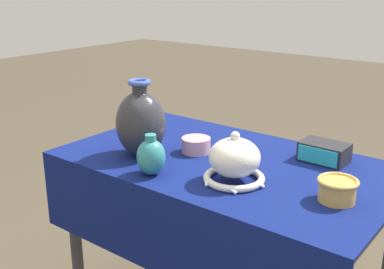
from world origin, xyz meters
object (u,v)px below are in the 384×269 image
(cup_wide_ochre, at_px, (337,189))
(vase_tall_bulbous, at_px, (141,123))
(pot_squat_rose, at_px, (196,145))
(mosaic_tile_box, at_px, (324,152))
(jar_round_teal, at_px, (151,157))
(vase_dome_bell, at_px, (234,162))

(cup_wide_ochre, bearing_deg, vase_tall_bulbous, -174.60)
(vase_tall_bulbous, xyz_separation_m, pot_squat_rose, (0.13, 0.14, -0.09))
(cup_wide_ochre, bearing_deg, mosaic_tile_box, 119.62)
(cup_wide_ochre, bearing_deg, jar_round_teal, -162.07)
(jar_round_teal, relative_size, cup_wide_ochre, 1.15)
(vase_dome_bell, distance_m, jar_round_teal, 0.26)
(vase_tall_bulbous, distance_m, mosaic_tile_box, 0.63)
(pot_squat_rose, xyz_separation_m, jar_round_teal, (0.01, -0.25, 0.03))
(vase_dome_bell, xyz_separation_m, jar_round_teal, (-0.23, -0.11, -0.00))
(cup_wide_ochre, bearing_deg, vase_dome_bell, -168.64)
(vase_dome_bell, xyz_separation_m, cup_wide_ochre, (0.30, 0.06, -0.03))
(vase_tall_bulbous, distance_m, pot_squat_rose, 0.21)
(vase_dome_bell, height_order, jar_round_teal, vase_dome_bell)
(mosaic_tile_box, bearing_deg, vase_tall_bulbous, -146.90)
(vase_tall_bulbous, relative_size, mosaic_tile_box, 1.71)
(mosaic_tile_box, xyz_separation_m, jar_round_teal, (-0.38, -0.44, 0.03))
(vase_tall_bulbous, bearing_deg, vase_dome_bell, 0.63)
(vase_tall_bulbous, height_order, cup_wide_ochre, vase_tall_bulbous)
(vase_tall_bulbous, bearing_deg, mosaic_tile_box, 32.30)
(pot_squat_rose, bearing_deg, vase_dome_bell, -28.31)
(jar_round_teal, bearing_deg, mosaic_tile_box, 49.16)
(vase_tall_bulbous, distance_m, cup_wide_ochre, 0.69)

